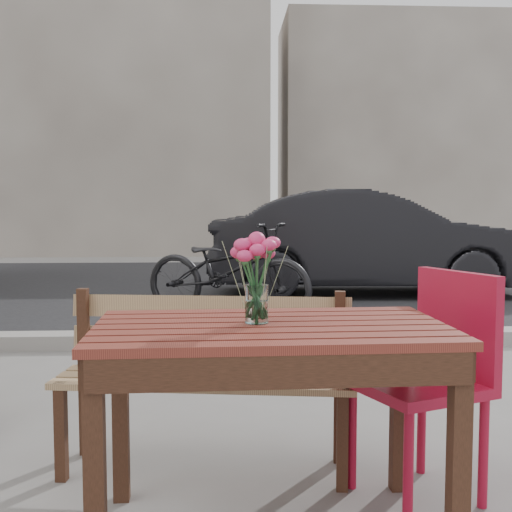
{
  "coord_description": "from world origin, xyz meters",
  "views": [
    {
      "loc": [
        -0.06,
        -2.21,
        1.15
      ],
      "look_at": [
        0.05,
        0.04,
        0.97
      ],
      "focal_mm": 45.0,
      "sensor_mm": 36.0,
      "label": 1
    }
  ],
  "objects_px": {
    "main_vase": "(257,267)",
    "parked_car": "(367,243)",
    "bicycle": "(227,270)",
    "red_chair": "(434,367)",
    "main_table": "(271,359)"
  },
  "relations": [
    {
      "from": "main_table",
      "to": "red_chair",
      "type": "height_order",
      "value": "red_chair"
    },
    {
      "from": "main_table",
      "to": "main_vase",
      "type": "relative_size",
      "value": 3.89
    },
    {
      "from": "main_table",
      "to": "red_chair",
      "type": "bearing_deg",
      "value": 20.79
    },
    {
      "from": "bicycle",
      "to": "main_vase",
      "type": "bearing_deg",
      "value": -151.4
    },
    {
      "from": "red_chair",
      "to": "main_vase",
      "type": "relative_size",
      "value": 2.82
    },
    {
      "from": "main_table",
      "to": "bicycle",
      "type": "bearing_deg",
      "value": 89.67
    },
    {
      "from": "main_vase",
      "to": "parked_car",
      "type": "bearing_deg",
      "value": 73.92
    },
    {
      "from": "main_table",
      "to": "main_vase",
      "type": "distance_m",
      "value": 0.32
    },
    {
      "from": "main_vase",
      "to": "bicycle",
      "type": "distance_m",
      "value": 4.44
    },
    {
      "from": "main_table",
      "to": "parked_car",
      "type": "height_order",
      "value": "parked_car"
    },
    {
      "from": "red_chair",
      "to": "main_vase",
      "type": "bearing_deg",
      "value": -92.87
    },
    {
      "from": "red_chair",
      "to": "parked_car",
      "type": "xyz_separation_m",
      "value": [
        1.04,
        5.84,
        0.16
      ]
    },
    {
      "from": "main_table",
      "to": "red_chair",
      "type": "relative_size",
      "value": 1.38
    },
    {
      "from": "bicycle",
      "to": "red_chair",
      "type": "bearing_deg",
      "value": -141.62
    },
    {
      "from": "main_vase",
      "to": "bicycle",
      "type": "xyz_separation_m",
      "value": [
        -0.09,
        4.42,
        -0.45
      ]
    }
  ]
}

